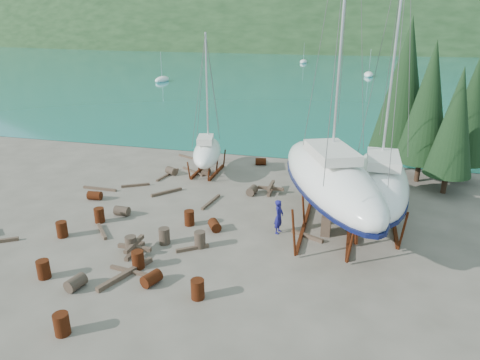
% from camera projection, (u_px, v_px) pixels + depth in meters
% --- Properties ---
extents(ground, '(600.00, 600.00, 0.00)m').
position_uv_depth(ground, '(202.00, 233.00, 23.74)').
color(ground, '#585045').
rests_on(ground, ground).
extents(bay_water, '(700.00, 700.00, 0.00)m').
position_uv_depth(bay_water, '(350.00, 40.00, 309.36)').
color(bay_water, '#187879').
rests_on(bay_water, ground).
extents(far_hill, '(800.00, 360.00, 110.00)m').
position_uv_depth(far_hill, '(350.00, 39.00, 313.90)').
color(far_hill, '#1A3118').
rests_on(far_hill, ground).
extents(far_house_left, '(6.60, 5.60, 5.60)m').
position_uv_depth(far_house_left, '(218.00, 41.00, 209.60)').
color(far_house_left, beige).
rests_on(far_house_left, ground).
extents(far_house_center, '(6.60, 5.60, 5.60)m').
position_uv_depth(far_house_center, '(299.00, 42.00, 199.88)').
color(far_house_center, beige).
rests_on(far_house_center, ground).
extents(far_house_right, '(6.60, 5.60, 5.60)m').
position_uv_depth(far_house_right, '(413.00, 43.00, 187.72)').
color(far_house_right, beige).
rests_on(far_house_right, ground).
extents(cypress_near_right, '(3.60, 3.60, 10.00)m').
position_uv_depth(cypress_near_right, '(428.00, 103.00, 29.58)').
color(cypress_near_right, black).
rests_on(cypress_near_right, ground).
extents(cypress_mid_right, '(3.06, 3.06, 8.50)m').
position_uv_depth(cypress_mid_right, '(455.00, 122.00, 27.71)').
color(cypress_mid_right, black).
rests_on(cypress_mid_right, ground).
extents(cypress_back_left, '(4.14, 4.14, 11.50)m').
position_uv_depth(cypress_back_left, '(404.00, 85.00, 31.46)').
color(cypress_back_left, black).
rests_on(cypress_back_left, ground).
extents(cypress_far_right, '(3.24, 3.24, 9.00)m').
position_uv_depth(cypress_far_right, '(471.00, 111.00, 29.96)').
color(cypress_far_right, black).
rests_on(cypress_far_right, ground).
extents(moored_boat_left, '(2.00, 5.00, 6.05)m').
position_uv_depth(moored_boat_left, '(162.00, 80.00, 85.31)').
color(moored_boat_left, white).
rests_on(moored_boat_left, ground).
extents(moored_boat_mid, '(2.00, 5.00, 6.05)m').
position_uv_depth(moored_boat_mid, '(369.00, 75.00, 93.71)').
color(moored_boat_mid, white).
rests_on(moored_boat_mid, ground).
extents(moored_boat_far, '(2.00, 5.00, 6.05)m').
position_uv_depth(moored_boat_far, '(303.00, 62.00, 125.29)').
color(moored_boat_far, white).
rests_on(moored_boat_far, ground).
extents(large_sailboat_near, '(8.02, 12.61, 19.19)m').
position_uv_depth(large_sailboat_near, '(330.00, 178.00, 23.13)').
color(large_sailboat_near, white).
rests_on(large_sailboat_near, ground).
extents(large_sailboat_far, '(3.08, 10.28, 16.22)m').
position_uv_depth(large_sailboat_far, '(380.00, 181.00, 23.90)').
color(large_sailboat_far, white).
rests_on(large_sailboat_far, ground).
extents(small_sailboat_shore, '(3.54, 6.79, 10.39)m').
position_uv_depth(small_sailboat_shore, '(207.00, 152.00, 32.70)').
color(small_sailboat_shore, white).
rests_on(small_sailboat_shore, ground).
extents(worker, '(0.57, 0.77, 1.94)m').
position_uv_depth(worker, '(279.00, 217.00, 23.50)').
color(worker, navy).
rests_on(worker, ground).
extents(drum_0, '(0.58, 0.58, 0.88)m').
position_uv_depth(drum_0, '(62.00, 229.00, 23.21)').
color(drum_0, '#5C200F').
rests_on(drum_0, ground).
extents(drum_1, '(0.75, 0.98, 0.58)m').
position_uv_depth(drum_1, '(76.00, 283.00, 18.70)').
color(drum_1, '#2D2823').
rests_on(drum_1, ground).
extents(drum_2, '(0.94, 0.68, 0.58)m').
position_uv_depth(drum_2, '(95.00, 196.00, 28.17)').
color(drum_2, '#5C200F').
rests_on(drum_2, ground).
extents(drum_3, '(0.58, 0.58, 0.88)m').
position_uv_depth(drum_3, '(62.00, 324.00, 15.89)').
color(drum_3, '#5C200F').
rests_on(drum_3, ground).
extents(drum_4, '(0.98, 0.75, 0.58)m').
position_uv_depth(drum_4, '(261.00, 161.00, 35.11)').
color(drum_4, '#5C200F').
rests_on(drum_4, ground).
extents(drum_5, '(0.58, 0.58, 0.88)m').
position_uv_depth(drum_5, '(200.00, 239.00, 22.12)').
color(drum_5, '#2D2823').
rests_on(drum_5, ground).
extents(drum_6, '(0.97, 1.05, 0.58)m').
position_uv_depth(drum_6, '(215.00, 225.00, 24.00)').
color(drum_6, '#5C200F').
rests_on(drum_6, ground).
extents(drum_7, '(0.58, 0.58, 0.88)m').
position_uv_depth(drum_7, '(198.00, 289.00, 17.99)').
color(drum_7, '#5C200F').
rests_on(drum_7, ground).
extents(drum_8, '(0.58, 0.58, 0.88)m').
position_uv_depth(drum_8, '(99.00, 215.00, 24.92)').
color(drum_8, '#5C200F').
rests_on(drum_8, ground).
extents(drum_9, '(1.05, 0.93, 0.58)m').
position_uv_depth(drum_9, '(171.00, 171.00, 32.89)').
color(drum_9, '#2D2823').
rests_on(drum_9, ground).
extents(drum_10, '(0.58, 0.58, 0.88)m').
position_uv_depth(drum_10, '(138.00, 260.00, 20.22)').
color(drum_10, '#5C200F').
rests_on(drum_10, ground).
extents(drum_11, '(0.69, 0.95, 0.58)m').
position_uv_depth(drum_11, '(252.00, 190.00, 29.01)').
color(drum_11, '#2D2823').
rests_on(drum_11, ground).
extents(drum_12, '(0.86, 1.03, 0.58)m').
position_uv_depth(drum_12, '(151.00, 279.00, 19.00)').
color(drum_12, '#5C200F').
rests_on(drum_12, ground).
extents(drum_13, '(0.58, 0.58, 0.88)m').
position_uv_depth(drum_13, '(43.00, 269.00, 19.44)').
color(drum_13, '#5C200F').
rests_on(drum_13, ground).
extents(drum_14, '(0.58, 0.58, 0.88)m').
position_uv_depth(drum_14, '(189.00, 218.00, 24.57)').
color(drum_14, '#5C200F').
rests_on(drum_14, ground).
extents(drum_15, '(0.89, 0.60, 0.58)m').
position_uv_depth(drum_15, '(122.00, 211.00, 25.86)').
color(drum_15, '#2D2823').
rests_on(drum_15, ground).
extents(drum_16, '(0.58, 0.58, 0.88)m').
position_uv_depth(drum_16, '(131.00, 244.00, 21.62)').
color(drum_16, '#2D2823').
rests_on(drum_16, ground).
extents(drum_17, '(0.58, 0.58, 0.88)m').
position_uv_depth(drum_17, '(164.00, 236.00, 22.48)').
color(drum_17, '#2D2823').
rests_on(drum_17, ground).
extents(timber_0, '(2.26, 1.59, 0.14)m').
position_uv_depth(timber_0, '(193.00, 171.00, 33.42)').
color(timber_0, brown).
rests_on(timber_0, ground).
extents(timber_1, '(1.85, 1.00, 0.19)m').
position_uv_depth(timber_1, '(307.00, 236.00, 23.22)').
color(timber_1, brown).
rests_on(timber_1, ground).
extents(timber_4, '(1.79, 1.16, 0.17)m').
position_uv_depth(timber_4, '(136.00, 185.00, 30.52)').
color(timber_4, brown).
rests_on(timber_4, ground).
extents(timber_5, '(2.33, 0.45, 0.16)m').
position_uv_depth(timber_5, '(131.00, 271.00, 19.92)').
color(timber_5, brown).
rests_on(timber_5, ground).
extents(timber_7, '(1.51, 1.15, 0.17)m').
position_uv_depth(timber_7, '(192.00, 248.00, 21.97)').
color(timber_7, brown).
rests_on(timber_7, ground).
extents(timber_8, '(1.59, 1.88, 0.19)m').
position_uv_depth(timber_8, '(167.00, 192.00, 29.26)').
color(timber_8, brown).
rests_on(timber_8, ground).
extents(timber_9, '(2.30, 1.15, 0.15)m').
position_uv_depth(timber_9, '(189.00, 157.00, 36.93)').
color(timber_9, brown).
rests_on(timber_9, ground).
extents(timber_10, '(0.49, 2.46, 0.16)m').
position_uv_depth(timber_10, '(211.00, 202.00, 27.69)').
color(timber_10, brown).
rests_on(timber_10, ground).
extents(timber_12, '(1.46, 1.54, 0.17)m').
position_uv_depth(timber_12, '(102.00, 231.00, 23.76)').
color(timber_12, brown).
rests_on(timber_12, ground).
extents(timber_15, '(0.59, 2.95, 0.15)m').
position_uv_depth(timber_15, '(168.00, 175.00, 32.70)').
color(timber_15, brown).
rests_on(timber_15, ground).
extents(timber_16, '(1.31, 3.06, 0.23)m').
position_uv_depth(timber_16, '(126.00, 274.00, 19.67)').
color(timber_16, brown).
rests_on(timber_16, ground).
extents(timber_17, '(2.57, 0.20, 0.16)m').
position_uv_depth(timber_17, '(100.00, 189.00, 29.92)').
color(timber_17, brown).
rests_on(timber_17, ground).
extents(timber_pile_fore, '(1.80, 1.80, 0.60)m').
position_uv_depth(timber_pile_fore, '(135.00, 247.00, 21.61)').
color(timber_pile_fore, brown).
rests_on(timber_pile_fore, ground).
extents(timber_pile_aft, '(1.80, 1.80, 0.60)m').
position_uv_depth(timber_pile_aft, '(271.00, 188.00, 29.37)').
color(timber_pile_aft, brown).
rests_on(timber_pile_aft, ground).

